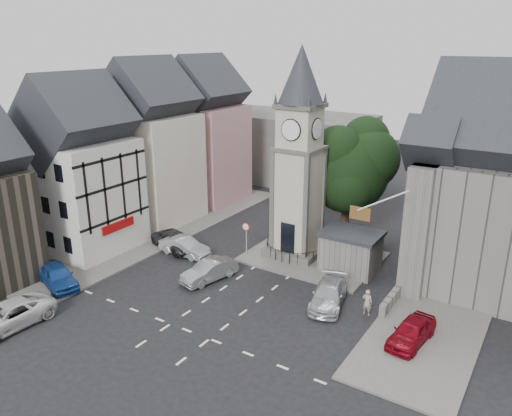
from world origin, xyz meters
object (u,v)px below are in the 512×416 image
Objects in this scene: clock_tower at (299,156)px; pedestrian at (367,302)px; car_west_blue at (58,276)px; car_east_red at (411,332)px; stone_shelter at (350,251)px.

clock_tower is 9.22× the size of pedestrian.
pedestrian reaches higher than car_west_blue.
clock_tower reaches higher than car_west_blue.
car_west_blue is at bearing -129.42° from clock_tower.
car_east_red is at bearing 153.08° from pedestrian.
clock_tower is 8.15m from stone_shelter.
clock_tower is at bearing 174.16° from stone_shelter.
pedestrian is (19.72, 8.00, 0.09)m from car_west_blue.
car_east_red is (6.66, -7.07, -0.83)m from stone_shelter.
car_west_blue is (-11.50, -13.99, -7.33)m from clock_tower.
car_east_red is 2.38× the size of pedestrian.
pedestrian is (-3.25, 1.57, 0.17)m from car_east_red.
clock_tower is 15.60m from car_east_red.
car_west_blue is at bearing -157.33° from car_east_red.
car_west_blue is 21.28m from pedestrian.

